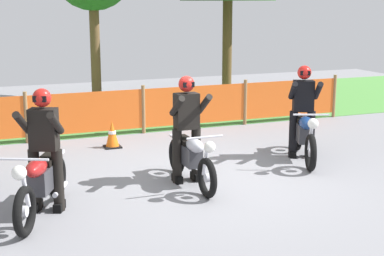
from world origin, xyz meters
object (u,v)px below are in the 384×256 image
(motorcycle_trailing, at_px, (42,182))
(rider_trailing, at_px, (45,143))
(traffic_cone, at_px, (112,135))
(rider_lead, at_px, (186,123))
(rider_third, at_px, (303,106))
(motorcycle_lead, at_px, (191,158))
(motorcycle_third, at_px, (304,135))

(motorcycle_trailing, xyz_separation_m, rider_trailing, (0.09, 0.20, 0.49))
(motorcycle_trailing, bearing_deg, traffic_cone, 176.64)
(rider_lead, relative_size, rider_third, 1.00)
(motorcycle_trailing, bearing_deg, motorcycle_lead, 127.22)
(motorcycle_lead, distance_m, traffic_cone, 2.84)
(rider_third, bearing_deg, motorcycle_third, 0.51)
(motorcycle_third, bearing_deg, traffic_cone, -103.54)
(motorcycle_trailing, bearing_deg, motorcycle_third, 127.95)
(motorcycle_lead, relative_size, motorcycle_third, 0.99)
(traffic_cone, bearing_deg, motorcycle_third, -36.12)
(motorcycle_trailing, relative_size, rider_lead, 1.12)
(motorcycle_trailing, height_order, rider_trailing, rider_trailing)
(motorcycle_trailing, height_order, rider_lead, rider_lead)
(traffic_cone, bearing_deg, motorcycle_lead, -78.32)
(traffic_cone, bearing_deg, rider_trailing, -118.36)
(traffic_cone, bearing_deg, motorcycle_trailing, -118.11)
(motorcycle_trailing, distance_m, rider_third, 5.02)
(motorcycle_lead, height_order, motorcycle_trailing, motorcycle_trailing)
(motorcycle_trailing, bearing_deg, rider_lead, 131.99)
(motorcycle_lead, bearing_deg, rider_trailing, -81.62)
(motorcycle_lead, distance_m, motorcycle_third, 2.48)
(motorcycle_trailing, distance_m, traffic_cone, 3.73)
(motorcycle_lead, xyz_separation_m, rider_trailing, (-2.24, -0.31, 0.51))
(motorcycle_trailing, distance_m, rider_lead, 2.49)
(motorcycle_third, relative_size, traffic_cone, 3.64)
(motorcycle_third, xyz_separation_m, traffic_cone, (-2.98, 2.18, -0.21))
(rider_third, bearing_deg, rider_lead, -54.01)
(motorcycle_third, bearing_deg, rider_third, -179.49)
(motorcycle_lead, height_order, motorcycle_third, motorcycle_third)
(motorcycle_third, height_order, rider_trailing, rider_trailing)
(rider_trailing, distance_m, rider_third, 4.86)
(motorcycle_lead, xyz_separation_m, rider_third, (2.49, 0.80, 0.51))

